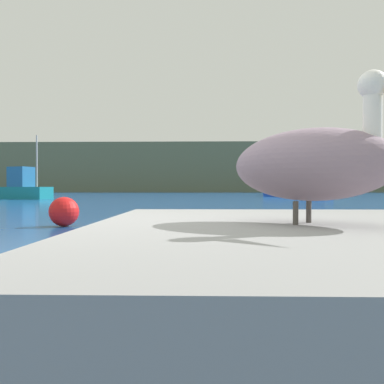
{
  "coord_description": "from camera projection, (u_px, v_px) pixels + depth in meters",
  "views": [
    {
      "loc": [
        0.81,
        -2.68,
        0.96
      ],
      "look_at": [
        0.31,
        16.81,
        0.73
      ],
      "focal_mm": 38.02,
      "sensor_mm": 36.0,
      "label": 1
    }
  ],
  "objects": [
    {
      "name": "pelican",
      "position": [
        313.0,
        163.0,
        2.21
      ],
      "size": [
        1.08,
        0.95,
        0.78
      ],
      "rotation": [
        0.0,
        0.0,
        -0.67
      ],
      "color": "gray",
      "rests_on": "pier_dock"
    },
    {
      "name": "mooring_buoy",
      "position": [
        64.0,
        212.0,
        9.94
      ],
      "size": [
        0.72,
        0.72,
        0.72
      ],
      "primitive_type": "sphere",
      "color": "red",
      "rests_on": "ground"
    },
    {
      "name": "hillside_backdrop",
      "position": [
        199.0,
        168.0,
        82.86
      ],
      "size": [
        140.0,
        12.26,
        9.63
      ],
      "primitive_type": "cube",
      "color": "#5B664C",
      "rests_on": "ground"
    },
    {
      "name": "ground_plane",
      "position": [
        81.0,
        331.0,
        2.71
      ],
      "size": [
        260.0,
        260.0,
        0.0
      ],
      "primitive_type": "plane",
      "color": "#194C93"
    },
    {
      "name": "pier_dock",
      "position": [
        310.0,
        293.0,
        2.23
      ],
      "size": [
        2.41,
        2.97,
        0.76
      ],
      "primitive_type": "cube",
      "color": "gray",
      "rests_on": "ground"
    },
    {
      "name": "fishing_boat_blue",
      "position": [
        303.0,
        187.0,
        41.9
      ],
      "size": [
        7.22,
        4.02,
        5.15
      ],
      "rotation": [
        0.0,
        0.0,
        -0.31
      ],
      "color": "blue",
      "rests_on": "ground"
    },
    {
      "name": "fishing_boat_teal",
      "position": [
        22.0,
        187.0,
        33.24
      ],
      "size": [
        5.13,
        3.13,
        5.16
      ],
      "rotation": [
        0.0,
        0.0,
        -0.33
      ],
      "color": "teal",
      "rests_on": "ground"
    }
  ]
}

